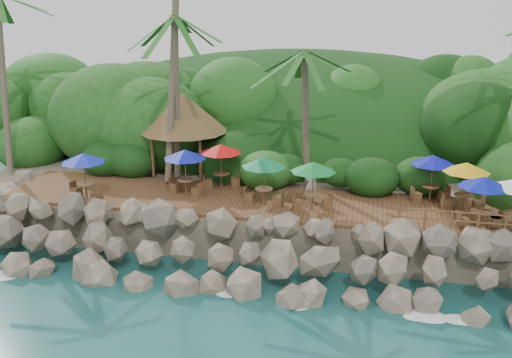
# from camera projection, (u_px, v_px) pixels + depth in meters

# --- Properties ---
(ground) EXTENTS (140.00, 140.00, 0.00)m
(ground) POSITION_uv_depth(u_px,v_px,m) (226.00, 299.00, 24.19)
(ground) COLOR #19514F
(ground) RESTS_ON ground
(land_base) EXTENTS (32.00, 25.20, 2.10)m
(land_base) POSITION_uv_depth(u_px,v_px,m) (287.00, 168.00, 38.78)
(land_base) COLOR gray
(land_base) RESTS_ON ground
(jungle_hill) EXTENTS (44.80, 28.00, 15.40)m
(jungle_hill) POSITION_uv_depth(u_px,v_px,m) (301.00, 154.00, 46.09)
(jungle_hill) COLOR #143811
(jungle_hill) RESTS_ON ground
(seawall) EXTENTS (29.00, 4.00, 2.30)m
(seawall) POSITION_uv_depth(u_px,v_px,m) (237.00, 254.00, 25.70)
(seawall) COLOR gray
(seawall) RESTS_ON ground
(terrace) EXTENTS (26.00, 5.00, 0.20)m
(terrace) POSITION_uv_depth(u_px,v_px,m) (256.00, 202.00, 29.11)
(terrace) COLOR brown
(terrace) RESTS_ON land_base
(jungle_foliage) EXTENTS (44.00, 16.00, 12.00)m
(jungle_foliage) POSITION_uv_depth(u_px,v_px,m) (284.00, 188.00, 38.17)
(jungle_foliage) COLOR #143811
(jungle_foliage) RESTS_ON ground
(foam_line) EXTENTS (25.20, 0.80, 0.06)m
(foam_line) POSITION_uv_depth(u_px,v_px,m) (228.00, 295.00, 24.46)
(foam_line) COLOR white
(foam_line) RESTS_ON ground
(palapa) EXTENTS (5.08, 5.08, 4.60)m
(palapa) POSITION_uv_depth(u_px,v_px,m) (183.00, 112.00, 32.75)
(palapa) COLOR brown
(palapa) RESTS_ON ground
(dining_clusters) EXTENTS (22.43, 5.40, 2.39)m
(dining_clusters) POSITION_uv_depth(u_px,v_px,m) (323.00, 167.00, 27.60)
(dining_clusters) COLOR brown
(dining_clusters) RESTS_ON terrace
(railing) EXTENTS (6.10, 0.10, 1.00)m
(railing) POSITION_uv_depth(u_px,v_px,m) (465.00, 220.00, 24.80)
(railing) COLOR brown
(railing) RESTS_ON terrace
(waiter) EXTENTS (0.70, 0.58, 1.66)m
(waiter) POSITION_uv_depth(u_px,v_px,m) (311.00, 184.00, 28.80)
(waiter) COLOR silver
(waiter) RESTS_ON terrace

